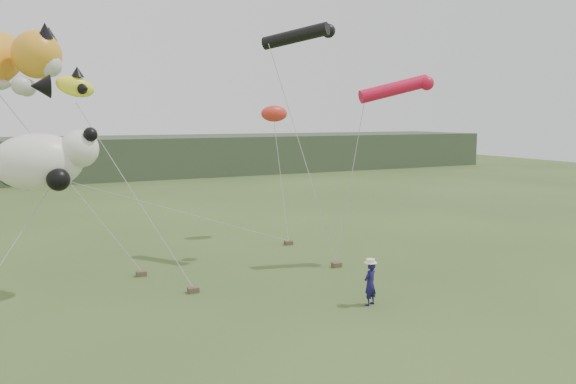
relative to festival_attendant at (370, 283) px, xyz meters
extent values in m
plane|color=#385123|center=(-2.32, 0.00, -0.72)|extent=(120.00, 120.00, 0.00)
cube|color=#2D3D28|center=(-2.32, 45.00, 1.28)|extent=(90.00, 12.00, 4.00)
imported|color=#171348|center=(0.00, 0.00, 0.00)|extent=(0.62, 0.52, 1.44)
cube|color=brown|center=(-5.99, 6.64, -0.63)|extent=(0.37, 0.29, 0.19)
cube|color=brown|center=(-4.79, 3.77, -0.63)|extent=(0.37, 0.29, 0.19)
cube|color=brown|center=(1.42, 4.48, -0.63)|extent=(0.37, 0.29, 0.19)
cube|color=brown|center=(1.43, 8.95, -0.63)|extent=(0.37, 0.29, 0.19)
sphere|color=orange|center=(-9.13, 8.97, 7.68)|extent=(1.80, 1.80, 1.80)
cone|color=black|center=(-8.83, 8.47, 8.53)|extent=(0.56, 0.68, 0.68)
cone|color=black|center=(-8.63, 9.47, 8.53)|extent=(0.56, 0.65, 0.64)
sphere|color=beige|center=(-8.73, 8.67, 7.28)|extent=(0.90, 0.90, 0.90)
sphere|color=beige|center=(-9.73, 8.37, 6.48)|extent=(0.70, 0.70, 0.70)
sphere|color=beige|center=(-9.53, 9.77, 6.48)|extent=(0.70, 0.70, 0.70)
ellipsoid|color=#FDFF29|center=(-8.06, 6.54, 6.40)|extent=(1.45, 0.62, 0.98)
cone|color=black|center=(-9.17, 6.82, 6.40)|extent=(0.69, 0.86, 0.83)
cone|color=black|center=(-7.97, 6.54, 6.91)|extent=(0.46, 0.46, 0.37)
cone|color=black|center=(-7.78, 6.08, 6.30)|extent=(0.49, 0.52, 0.37)
cone|color=black|center=(-7.78, 7.00, 6.30)|extent=(0.49, 0.52, 0.37)
cylinder|color=black|center=(0.71, 6.84, 8.68)|extent=(2.27, 2.68, 0.98)
sphere|color=black|center=(2.03, 6.37, 8.92)|extent=(0.59, 0.59, 0.59)
cylinder|color=red|center=(3.77, 4.10, 6.46)|extent=(2.95, 1.21, 1.19)
sphere|color=red|center=(5.06, 3.63, 6.69)|extent=(0.57, 0.57, 0.57)
ellipsoid|color=white|center=(-9.41, 5.61, 3.86)|extent=(2.85, 1.90, 1.90)
sphere|color=white|center=(-8.14, 5.29, 4.29)|extent=(1.27, 1.27, 1.27)
sphere|color=black|center=(-7.82, 4.86, 4.76)|extent=(0.47, 0.47, 0.47)
sphere|color=black|center=(-7.72, 5.76, 4.76)|extent=(0.47, 0.47, 0.47)
sphere|color=black|center=(-8.88, 4.76, 3.34)|extent=(0.74, 0.74, 0.74)
sphere|color=black|center=(-10.25, 5.92, 3.44)|extent=(0.74, 0.74, 0.74)
ellipsoid|color=red|center=(1.66, 11.07, 5.51)|extent=(1.38, 0.81, 0.81)
ellipsoid|color=#6F297F|center=(-9.24, 11.47, 3.47)|extent=(1.09, 0.73, 1.34)
camera|label=1|loc=(-10.07, -14.64, 5.35)|focal=35.00mm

